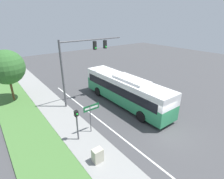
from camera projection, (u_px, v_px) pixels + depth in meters
ground_plane at (164, 130)px, 15.18m from camera, size 80.00×80.00×0.00m
sidewalk at (106, 162)px, 11.69m from camera, size 2.80×80.00×0.12m
lane_divider_near at (134, 147)px, 13.17m from camera, size 0.14×30.00×0.01m
bus at (125, 89)px, 19.03m from camera, size 2.66×11.80×3.28m
signal_gantry at (81, 58)px, 18.23m from camera, size 7.47×0.41×7.11m
pedestrian_signal at (77, 120)px, 13.16m from camera, size 0.28×0.34×2.68m
street_sign at (91, 113)px, 14.13m from camera, size 1.42×0.08×2.64m
utility_cabinet at (98, 155)px, 11.54m from camera, size 0.67×0.52×0.97m
roadside_tree at (7, 67)px, 18.91m from camera, size 3.77×3.77×5.82m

